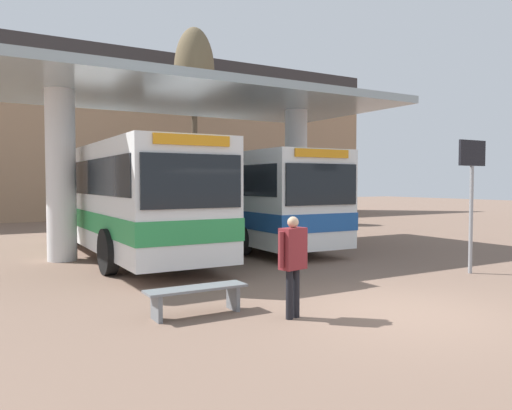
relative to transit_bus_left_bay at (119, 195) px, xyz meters
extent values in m
plane|color=#755B4C|center=(2.14, -9.41, -1.78)|extent=(100.00, 100.00, 0.00)
cube|color=#9E7A5B|center=(2.14, 14.35, 3.29)|extent=(40.00, 0.50, 10.14)
cube|color=#332D2D|center=(2.14, 14.35, 7.16)|extent=(40.00, 0.58, 2.40)
cylinder|color=silver|center=(-1.78, -0.76, 0.57)|extent=(0.78, 0.78, 4.69)
cylinder|color=silver|center=(6.06, -0.76, 0.57)|extent=(0.78, 0.78, 4.69)
cube|color=#93A3A8|center=(2.14, -0.76, 3.03)|extent=(12.85, 6.52, 0.24)
cube|color=white|center=(0.00, 0.01, -0.02)|extent=(2.44, 11.51, 2.82)
cube|color=black|center=(0.00, 0.01, 0.51)|extent=(2.48, 11.05, 0.90)
cube|color=#2D934C|center=(0.00, 0.01, -0.65)|extent=(2.49, 11.56, 0.51)
cube|color=black|center=(-0.02, -5.77, 0.40)|extent=(2.21, 0.07, 1.13)
cube|color=orange|center=(-0.02, -5.77, 1.25)|extent=(1.68, 0.06, 0.22)
cylinder|color=black|center=(-1.21, -3.55, -1.24)|extent=(0.28, 1.09, 1.08)
cylinder|color=black|center=(1.19, -3.56, -1.24)|extent=(0.28, 1.09, 1.08)
cylinder|color=black|center=(-1.19, 3.18, -1.24)|extent=(0.28, 1.09, 1.08)
cylinder|color=black|center=(1.21, 3.17, -1.24)|extent=(0.28, 1.09, 1.08)
cube|color=white|center=(4.23, 1.21, -0.09)|extent=(2.74, 11.99, 2.74)
cube|color=black|center=(4.23, 1.21, 0.43)|extent=(2.77, 11.52, 0.88)
cube|color=#1E519E|center=(4.23, 1.21, -0.71)|extent=(2.79, 12.03, 0.49)
cube|color=black|center=(4.09, -4.79, 0.32)|extent=(2.27, 0.11, 1.10)
cube|color=orange|center=(4.09, -4.79, 1.14)|extent=(1.73, 0.09, 0.22)
cylinder|color=black|center=(2.91, -2.46, -1.29)|extent=(0.30, 0.99, 0.99)
cylinder|color=black|center=(5.38, -2.52, -1.29)|extent=(0.30, 0.99, 0.99)
cylinder|color=black|center=(3.08, 4.52, -1.29)|extent=(0.30, 0.99, 0.99)
cylinder|color=black|center=(5.54, 4.46, -1.29)|extent=(0.30, 0.99, 0.99)
cube|color=slate|center=(-0.87, -7.86, -1.34)|extent=(1.69, 0.44, 0.04)
cube|color=slate|center=(-1.54, -7.86, -1.57)|extent=(0.07, 0.37, 0.42)
cube|color=slate|center=(-0.19, -7.86, -1.57)|extent=(0.07, 0.37, 0.42)
cylinder|color=gray|center=(6.25, -7.71, -0.51)|extent=(0.09, 0.09, 2.55)
cube|color=black|center=(6.25, -7.71, 1.07)|extent=(0.90, 0.06, 0.60)
cylinder|color=black|center=(0.30, -8.83, -1.39)|extent=(0.13, 0.13, 0.79)
cylinder|color=black|center=(0.45, -8.80, -1.39)|extent=(0.13, 0.13, 0.79)
cube|color=maroon|center=(0.38, -8.81, -0.67)|extent=(0.46, 0.31, 0.66)
sphere|color=tan|center=(0.38, -8.81, -0.25)|extent=(0.18, 0.18, 0.18)
cylinder|color=maroon|center=(0.13, -8.86, -0.66)|extent=(0.10, 0.10, 0.56)
cylinder|color=maroon|center=(0.63, -8.77, -0.66)|extent=(0.10, 0.10, 0.56)
cylinder|color=#473A2B|center=(6.72, 9.68, 1.59)|extent=(0.30, 0.30, 6.74)
ellipsoid|color=brown|center=(6.72, 9.68, 6.27)|extent=(2.17, 2.17, 4.78)
cube|color=black|center=(12.61, 11.67, -0.90)|extent=(4.31, 1.91, 1.34)
cube|color=#1E2328|center=(12.61, 11.67, 0.06)|extent=(2.39, 1.73, 0.58)
cylinder|color=black|center=(13.92, 12.60, -1.47)|extent=(0.62, 0.23, 0.62)
cylinder|color=black|center=(13.95, 10.78, -1.47)|extent=(0.62, 0.23, 0.62)
cylinder|color=black|center=(11.27, 12.55, -1.47)|extent=(0.62, 0.23, 0.62)
cylinder|color=black|center=(11.30, 10.73, -1.47)|extent=(0.62, 0.23, 0.62)
camera|label=1|loc=(-4.09, -15.28, 0.38)|focal=35.00mm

